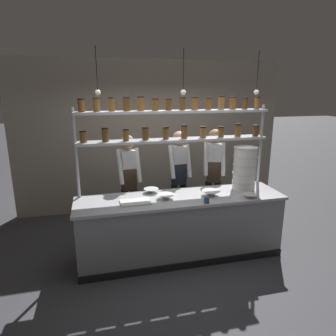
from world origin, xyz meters
The scene contains 15 objects.
ground_plane centered at (0.00, 0.00, 0.00)m, with size 40.00×40.00×0.00m, color #3D3D42.
back_wall centered at (0.00, 2.05, 1.48)m, with size 5.35×0.12×2.95m, color #9E9384.
prep_counter centered at (0.00, 0.00, 0.46)m, with size 2.95×0.76×0.92m.
spice_shelf_unit centered at (0.00, 0.33, 1.87)m, with size 2.84×0.28×2.31m.
chef_left centered at (-0.64, 0.79, 0.99)m, with size 0.39×0.32×1.71m.
chef_center centered at (0.21, 0.84, 1.01)m, with size 0.37×0.31×1.73m.
chef_right centered at (0.82, 0.79, 1.02)m, with size 0.42×0.35×1.75m.
container_stack centered at (1.02, 0.09, 1.25)m, with size 0.35×0.35×0.65m.
cutting_board centered at (-0.66, -0.09, 0.93)m, with size 0.40×0.26×0.02m.
prep_bowl_near_left centered at (-0.23, -0.03, 0.95)m, with size 0.24×0.24×0.07m.
prep_bowl_center_front centered at (0.93, -0.27, 0.95)m, with size 0.20×0.20×0.05m.
prep_bowl_center_back centered at (-0.37, 0.28, 0.95)m, with size 0.22×0.22×0.06m.
prep_bowl_near_right centered at (0.43, -0.05, 0.96)m, with size 0.26×0.26×0.07m.
serving_cup_front centered at (0.27, -0.32, 0.96)m, with size 0.07×0.07×0.09m.
pendant_light_row centered at (0.01, 0.00, 2.38)m, with size 2.20×0.07×0.58m.
Camera 1 is at (-1.13, -3.84, 2.40)m, focal length 32.00 mm.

